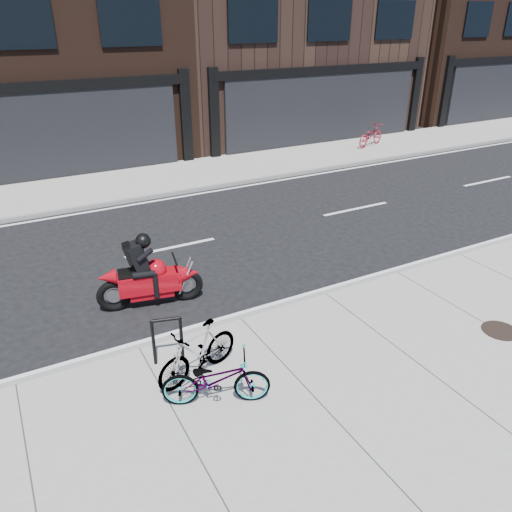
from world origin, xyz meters
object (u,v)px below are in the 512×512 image
manhole_cover (500,331)px  motorcycle (154,276)px  bike_rack (167,336)px  bicycle_front (216,379)px  bicycle_far (370,135)px  bicycle_rear (198,352)px

manhole_cover → motorcycle: bearing=141.5°
bike_rack → bicycle_front: bearing=-76.7°
bike_rack → manhole_cover: size_ratio=1.31×
bike_rack → motorcycle: size_ratio=0.40×
bicycle_far → manhole_cover: 14.50m
bicycle_far → manhole_cover: (-7.37, -12.48, -0.46)m
bicycle_front → bicycle_far: 17.31m
bicycle_front → bicycle_far: (12.76, 11.69, 0.04)m
bicycle_rear → bicycle_far: bearing=113.8°
motorcycle → bicycle_far: 15.10m
bicycle_far → motorcycle: bearing=104.4°
bicycle_rear → bicycle_far: size_ratio=0.87×
bicycle_front → manhole_cover: (5.39, -0.79, -0.42)m
bicycle_rear → motorcycle: 2.69m
bike_rack → bicycle_rear: size_ratio=0.56×
bicycle_far → manhole_cover: bearing=130.4°
bike_rack → bicycle_far: bicycle_far is taller
motorcycle → bicycle_far: (12.60, 8.31, -0.06)m
bicycle_rear → motorcycle: motorcycle is taller
manhole_cover → bicycle_far: bearing=59.4°
bicycle_front → bicycle_rear: bicycle_rear is taller
bicycle_front → bicycle_far: bicycle_far is taller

